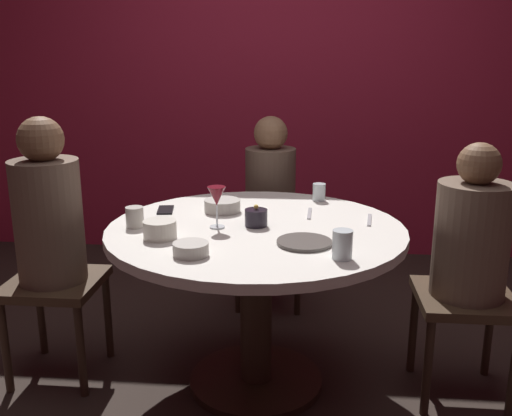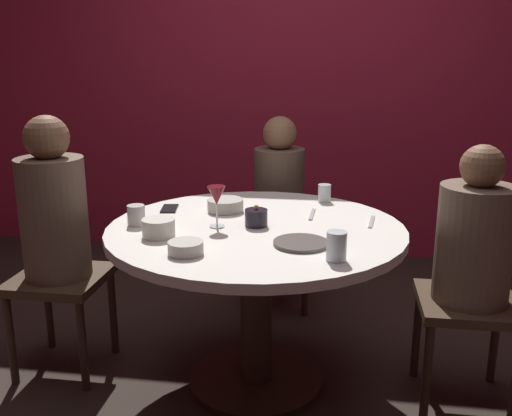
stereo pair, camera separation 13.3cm
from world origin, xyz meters
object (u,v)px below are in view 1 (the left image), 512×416
object	(u,v)px
wine_glass	(217,198)
seated_diner_left	(49,223)
seated_diner_right	(471,245)
cup_near_candle	(135,217)
seated_diner_back	(270,190)
dinner_plate	(304,242)
cell_phone	(166,210)
cup_by_left_diner	(342,245)
dining_table	(256,263)
candle_holder	(255,218)
cup_by_right_diner	(319,192)
bowl_serving_large	(222,206)
bowl_small_white	(160,229)
bowl_salad_center	(191,249)

from	to	relation	value
wine_glass	seated_diner_left	bearing A→B (deg)	177.43
seated_diner_right	cup_near_candle	distance (m)	1.40
seated_diner_back	cup_near_candle	world-z (taller)	seated_diner_back
seated_diner_back	dinner_plate	distance (m)	1.13
wine_glass	cell_phone	world-z (taller)	wine_glass
seated_diner_back	cup_by_left_diner	bearing A→B (deg)	15.13
dining_table	cell_phone	world-z (taller)	cell_phone
cup_by_left_diner	dinner_plate	bearing A→B (deg)	131.93
wine_glass	seated_diner_right	bearing A→B (deg)	1.84
candle_holder	cup_by_right_diner	xyz separation A→B (m)	(0.27, 0.46, 0.01)
dinner_plate	bowl_serving_large	distance (m)	0.58
bowl_small_white	cup_by_right_diner	bearing A→B (deg)	46.17
dining_table	bowl_salad_center	bearing A→B (deg)	-118.12
cup_near_candle	cup_by_right_diner	size ratio (longest dim) A/B	1.02
wine_glass	cup_by_right_diner	world-z (taller)	wine_glass
wine_glass	bowl_salad_center	world-z (taller)	wine_glass
bowl_small_white	bowl_serving_large	bearing A→B (deg)	65.68
seated_diner_left	bowl_salad_center	xyz separation A→B (m)	(0.71, -0.38, 0.03)
dining_table	bowl_salad_center	xyz separation A→B (m)	(-0.20, -0.38, 0.19)
bowl_salad_center	cup_near_candle	bearing A→B (deg)	133.48
dining_table	seated_diner_left	distance (m)	0.92
bowl_serving_large	seated_diner_right	bearing A→B (deg)	-11.57
bowl_serving_large	cup_by_right_diner	xyz separation A→B (m)	(0.45, 0.25, 0.01)
bowl_small_white	cup_near_candle	bearing A→B (deg)	136.08
cup_near_candle	cup_by_left_diner	size ratio (longest dim) A/B	0.82
bowl_small_white	candle_holder	bearing A→B (deg)	29.23
dining_table	seated_diner_back	bearing A→B (deg)	90.00
seated_diner_right	bowl_small_white	size ratio (longest dim) A/B	8.46
bowl_serving_large	cup_by_right_diner	size ratio (longest dim) A/B	1.94
wine_glass	cell_phone	xyz separation A→B (m)	(-0.28, 0.24, -0.12)
dining_table	cup_near_candle	size ratio (longest dim) A/B	14.49
cup_near_candle	seated_diner_right	bearing A→B (deg)	2.39
bowl_salad_center	cup_by_left_diner	size ratio (longest dim) A/B	1.23
cup_by_right_diner	seated_diner_back	bearing A→B (deg)	122.03
dining_table	cup_by_right_diner	distance (m)	0.58
candle_holder	bowl_small_white	bearing A→B (deg)	-150.77
cup_by_right_diner	dinner_plate	bearing A→B (deg)	-95.43
candle_holder	seated_diner_left	bearing A→B (deg)	-179.65
seated_diner_left	seated_diner_right	xyz separation A→B (m)	(1.80, -0.00, -0.05)
dining_table	bowl_serving_large	xyz separation A→B (m)	(-0.18, 0.22, 0.19)
bowl_serving_large	seated_diner_left	bearing A→B (deg)	-163.49
candle_holder	bowl_salad_center	distance (m)	0.43
seated_diner_right	wine_glass	size ratio (longest dim) A/B	6.32
dinner_plate	cell_phone	bearing A→B (deg)	146.89
seated_diner_left	candle_holder	xyz separation A→B (m)	(0.91, 0.01, 0.05)
bowl_small_white	cup_near_candle	distance (m)	0.20
bowl_salad_center	bowl_small_white	size ratio (longest dim) A/B	0.99
wine_glass	bowl_salad_center	bearing A→B (deg)	-96.84
candle_holder	bowl_salad_center	bearing A→B (deg)	-117.39
seated_diner_back	candle_holder	size ratio (longest dim) A/B	11.62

